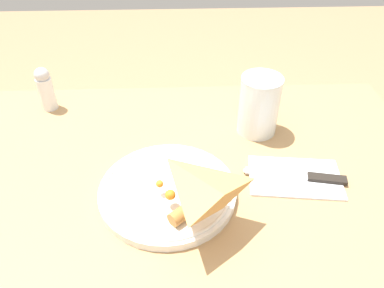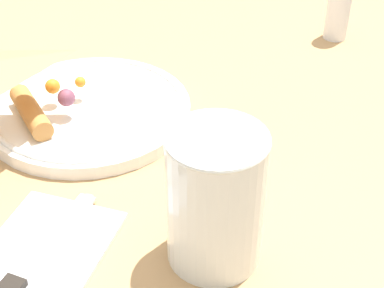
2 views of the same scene
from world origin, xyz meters
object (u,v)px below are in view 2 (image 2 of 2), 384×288
Objects in this scene: milk_glass at (215,201)px; salt_shaker at (339,4)px; plate_pizza at (85,107)px; dining_table at (102,181)px; napkin_folded at (35,265)px; butter_knife at (27,268)px.

salt_shaker is at bearing -12.53° from milk_glass.
salt_shaker is (0.28, -0.29, 0.04)m from plate_pizza.
dining_table is at bearing 132.75° from salt_shaker.
napkin_folded is 1.73× the size of salt_shaker.
dining_table is at bearing 42.35° from milk_glass.
butter_knife is at bearing 153.85° from salt_shaker.
dining_table is 0.43m from salt_shaker.
milk_glass is at bearing 167.47° from salt_shaker.
milk_glass is 0.71× the size of napkin_folded.
plate_pizza is 2.33× the size of salt_shaker.
milk_glass is at bearing -72.71° from napkin_folded.
milk_glass is 0.48m from salt_shaker.
napkin_folded is at bearing 153.61° from salt_shaker.
plate_pizza is at bearing 45.03° from milk_glass.
napkin_folded is 0.01m from butter_knife.
plate_pizza reaches higher than napkin_folded.
milk_glass reaches higher than plate_pizza.
butter_knife is at bearing 168.73° from napkin_folded.
plate_pizza reaches higher than dining_table.
plate_pizza is (-0.01, 0.00, 0.13)m from dining_table.
napkin_folded is (-0.25, -0.03, 0.11)m from dining_table.
plate_pizza is 1.28× the size of butter_knife.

